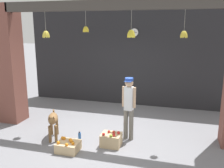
% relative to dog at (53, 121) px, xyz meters
% --- Properties ---
extents(ground_plane, '(60.00, 60.00, 0.00)m').
position_rel_dog_xyz_m(ground_plane, '(1.25, 0.54, -0.48)').
color(ground_plane, slate).
extents(shop_back_wall, '(7.41, 0.12, 3.35)m').
position_rel_dog_xyz_m(shop_back_wall, '(1.25, 3.34, 1.20)').
color(shop_back_wall, '#232326').
rests_on(shop_back_wall, ground_plane).
extents(shop_pillar_left, '(0.70, 0.60, 3.35)m').
position_rel_dog_xyz_m(shop_pillar_left, '(-1.81, 0.84, 1.20)').
color(shop_pillar_left, brown).
rests_on(shop_pillar_left, ground_plane).
extents(storefront_awning, '(5.51, 0.28, 0.91)m').
position_rel_dog_xyz_m(storefront_awning, '(1.24, 0.66, 2.71)').
color(storefront_awning, '#3D3833').
extents(dog, '(0.47, 0.81, 0.70)m').
position_rel_dog_xyz_m(dog, '(0.00, 0.00, 0.00)').
color(dog, brown).
rests_on(dog, ground_plane).
extents(shopkeeper, '(0.34, 0.26, 1.56)m').
position_rel_dog_xyz_m(shopkeeper, '(1.80, 0.48, 0.43)').
color(shopkeeper, '#6B665B').
rests_on(shopkeeper, ground_plane).
extents(fruit_crate_oranges, '(0.48, 0.43, 0.28)m').
position_rel_dog_xyz_m(fruit_crate_oranges, '(0.62, -0.48, -0.36)').
color(fruit_crate_oranges, tan).
rests_on(fruit_crate_oranges, ground_plane).
extents(fruit_crate_apples, '(0.46, 0.39, 0.36)m').
position_rel_dog_xyz_m(fruit_crate_apples, '(1.48, 0.03, -0.32)').
color(fruit_crate_apples, tan).
rests_on(fruit_crate_apples, ground_plane).
extents(water_bottle, '(0.07, 0.07, 0.29)m').
position_rel_dog_xyz_m(water_bottle, '(0.72, -0.05, -0.34)').
color(water_bottle, '#2D60AD').
rests_on(water_bottle, ground_plane).
extents(wall_clock, '(0.28, 0.03, 0.28)m').
position_rel_dog_xyz_m(wall_clock, '(1.38, 3.27, 2.06)').
color(wall_clock, black).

